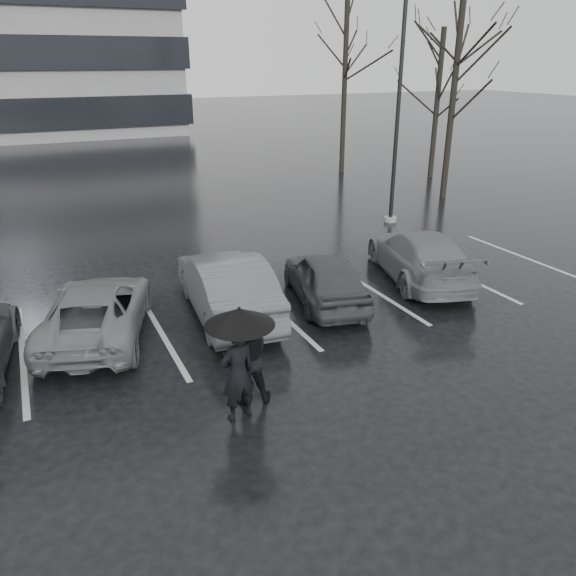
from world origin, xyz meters
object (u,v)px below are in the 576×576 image
at_px(car_main, 325,278).
at_px(car_west_b, 97,310).
at_px(tree_east, 453,101).
at_px(car_east, 420,255).
at_px(car_west_a, 227,285).
at_px(pedestrian_right, 246,357).
at_px(tree_north, 344,88).
at_px(tree_ne, 437,105).
at_px(lamp_post, 398,115).
at_px(pedestrian_left, 238,374).

relative_size(car_main, car_west_b, 0.86).
bearing_deg(tree_east, car_east, -133.30).
xyz_separation_m(car_west_a, car_east, (5.52, -0.00, -0.07)).
height_order(pedestrian_right, tree_north, tree_north).
bearing_deg(tree_ne, car_main, -137.03).
bearing_deg(car_west_b, pedestrian_right, 135.75).
bearing_deg(lamp_post, car_main, -136.60).
bearing_deg(tree_east, car_west_b, -154.78).
height_order(pedestrian_left, lamp_post, lamp_post).
relative_size(car_east, tree_ne, 0.66).
bearing_deg(tree_north, car_east, -112.62).
bearing_deg(car_west_a, tree_ne, -137.35).
bearing_deg(tree_north, tree_ne, -40.60).
relative_size(car_east, tree_north, 0.54).
bearing_deg(car_main, car_west_b, 7.97).
height_order(car_main, car_west_b, car_main).
relative_size(car_east, pedestrian_right, 2.69).
xyz_separation_m(car_west_a, lamp_post, (8.20, 5.15, 3.05)).
height_order(tree_ne, tree_north, tree_north).
distance_m(car_main, pedestrian_right, 4.66).
distance_m(pedestrian_left, tree_north, 22.66).
distance_m(car_main, tree_ne, 17.46).
xyz_separation_m(car_west_a, pedestrian_right, (-0.89, -3.54, 0.11)).
height_order(car_west_a, lamp_post, lamp_post).
distance_m(pedestrian_left, tree_ne, 22.56).
bearing_deg(pedestrian_right, tree_north, -110.66).
height_order(car_west_a, tree_east, tree_east).
height_order(car_west_a, pedestrian_right, pedestrian_right).
bearing_deg(pedestrian_left, tree_north, -134.34).
xyz_separation_m(car_main, pedestrian_right, (-3.33, -3.25, 0.23)).
xyz_separation_m(pedestrian_left, pedestrian_right, (0.32, 0.44, 0.01)).
bearing_deg(car_east, car_main, 22.56).
distance_m(car_west_b, car_east, 8.42).
xyz_separation_m(car_main, tree_east, (10.10, 7.74, 3.37)).
bearing_deg(pedestrian_right, pedestrian_left, 67.59).
bearing_deg(tree_north, tree_east, -81.87).
bearing_deg(lamp_post, tree_east, 27.84).
relative_size(car_east, pedestrian_left, 2.72).
relative_size(car_main, car_west_a, 0.82).
xyz_separation_m(car_west_a, tree_ne, (15.04, 11.45, 2.76)).
bearing_deg(pedestrian_right, tree_east, -126.73).
distance_m(car_east, tree_east, 10.76).
bearing_deg(tree_north, car_main, -121.70).
xyz_separation_m(pedestrian_left, tree_ne, (16.25, 15.42, 2.65)).
bearing_deg(tree_east, tree_ne, 57.99).
bearing_deg(lamp_post, car_west_a, -147.84).
bearing_deg(car_west_a, tree_east, -143.92).
bearing_deg(car_east, tree_ne, -112.55).
xyz_separation_m(car_main, pedestrian_left, (-3.65, -3.68, 0.22)).
bearing_deg(pedestrian_left, car_west_b, -77.57).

